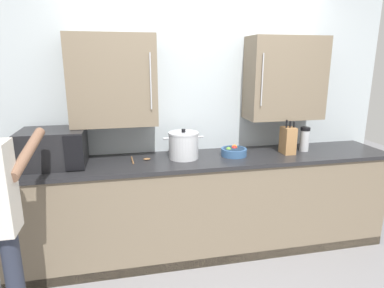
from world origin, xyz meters
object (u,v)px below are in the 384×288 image
thermos_flask (305,139)px  stock_pot (184,145)px  knife_block (288,140)px  wooden_spoon (140,159)px  microwave_oven (49,149)px  fruit_bowl (234,151)px

thermos_flask → stock_pot: (-1.21, 0.01, 0.00)m
thermos_flask → knife_block: size_ratio=0.71×
thermos_flask → wooden_spoon: bearing=179.5°
microwave_oven → knife_block: size_ratio=2.35×
fruit_bowl → wooden_spoon: bearing=178.3°
stock_pot → microwave_oven: bearing=180.0°
stock_pot → thermos_flask: bearing=-0.4°
thermos_flask → stock_pot: 1.21m
thermos_flask → fruit_bowl: size_ratio=0.98×
microwave_oven → thermos_flask: bearing=-0.2°
stock_pot → knife_block: knife_block is taller
microwave_oven → thermos_flask: (2.36, -0.01, -0.04)m
fruit_bowl → knife_block: size_ratio=0.73×
knife_block → microwave_oven: bearing=178.5°
thermos_flask → fruit_bowl: 0.74m
stock_pot → knife_block: 1.01m
fruit_bowl → knife_block: 0.54m
fruit_bowl → wooden_spoon: size_ratio=1.22×
wooden_spoon → stock_pot: bearing=-0.9°
microwave_oven → stock_pot: (1.15, -0.00, -0.03)m
fruit_bowl → thermos_flask: bearing=0.9°
wooden_spoon → thermos_flask: bearing=-0.5°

